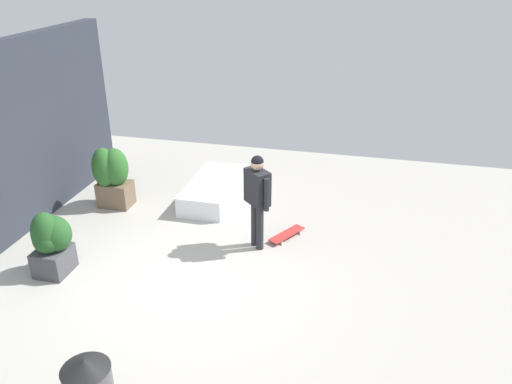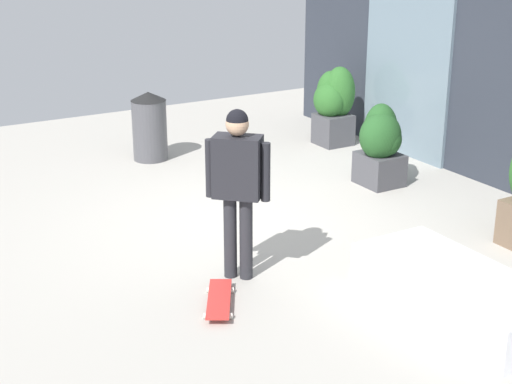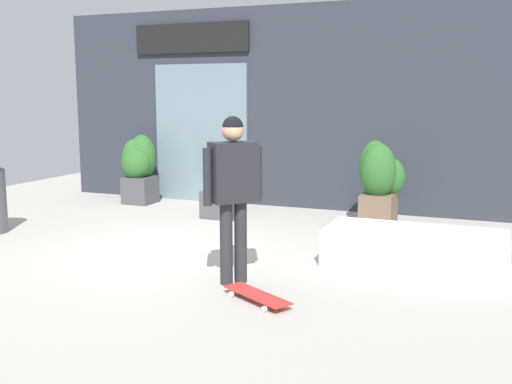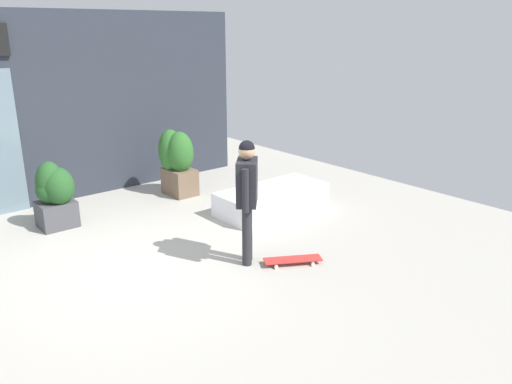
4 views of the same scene
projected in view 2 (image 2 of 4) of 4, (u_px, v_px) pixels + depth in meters
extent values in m
plane|color=#B2ADA3|center=(257.00, 222.00, 9.21)|extent=(12.00, 12.00, 0.00)
cube|color=#2D333D|center=(484.00, 53.00, 10.29)|extent=(8.08, 0.25, 3.41)
cube|color=slate|center=(406.00, 73.00, 11.47)|extent=(1.80, 0.06, 2.46)
cylinder|color=#28282D|center=(246.00, 238.00, 7.67)|extent=(0.13, 0.13, 0.85)
cylinder|color=#28282D|center=(230.00, 237.00, 7.70)|extent=(0.13, 0.13, 0.85)
cube|color=#232328|center=(238.00, 167.00, 7.44)|extent=(0.50, 0.51, 0.60)
cylinder|color=#232328|center=(266.00, 172.00, 7.39)|extent=(0.09, 0.09, 0.57)
cylinder|color=#232328|center=(210.00, 168.00, 7.51)|extent=(0.09, 0.09, 0.57)
sphere|color=tan|center=(237.00, 124.00, 7.30)|extent=(0.22, 0.22, 0.22)
sphere|color=black|center=(237.00, 120.00, 7.29)|extent=(0.21, 0.21, 0.21)
cube|color=red|center=(219.00, 299.00, 7.24)|extent=(0.80, 0.58, 0.02)
cylinder|color=silver|center=(231.00, 316.00, 7.01)|extent=(0.06, 0.05, 0.05)
cylinder|color=silver|center=(205.00, 316.00, 7.01)|extent=(0.06, 0.05, 0.05)
cylinder|color=silver|center=(232.00, 290.00, 7.49)|extent=(0.06, 0.05, 0.05)
cylinder|color=silver|center=(208.00, 290.00, 7.49)|extent=(0.06, 0.05, 0.05)
cube|color=#47474C|center=(333.00, 129.00, 12.25)|extent=(0.50, 0.50, 0.48)
ellipsoid|color=#2D6628|center=(330.00, 94.00, 12.16)|extent=(0.43, 0.43, 0.72)
ellipsoid|color=#2D6628|center=(329.00, 100.00, 12.09)|extent=(0.54, 0.48, 0.55)
ellipsoid|color=#2D6628|center=(339.00, 92.00, 12.10)|extent=(0.49, 0.49, 0.80)
cube|color=#47474C|center=(379.00, 169.00, 10.43)|extent=(0.56, 0.50, 0.43)
ellipsoid|color=#235123|center=(382.00, 138.00, 10.28)|extent=(0.58, 0.49, 0.50)
ellipsoid|color=#235123|center=(380.00, 136.00, 10.21)|extent=(0.50, 0.58, 0.62)
ellipsoid|color=#235123|center=(380.00, 130.00, 10.30)|extent=(0.44, 0.46, 0.72)
cylinder|color=#4C4C51|center=(150.00, 130.00, 11.43)|extent=(0.50, 0.50, 0.89)
cone|color=black|center=(148.00, 96.00, 11.26)|extent=(0.52, 0.52, 0.13)
cube|color=white|center=(457.00, 292.00, 7.05)|extent=(1.99, 0.90, 0.41)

